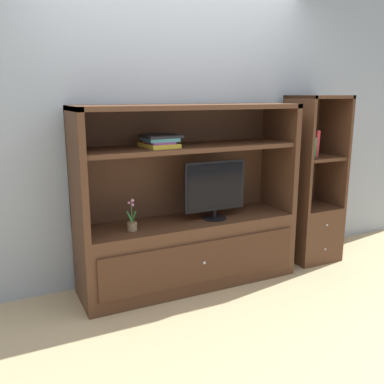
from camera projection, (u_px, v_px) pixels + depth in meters
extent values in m
plane|color=tan|center=(211.00, 302.00, 3.34)|extent=(8.00, 8.00, 0.00)
cube|color=#9EA8B2|center=(172.00, 117.00, 3.68)|extent=(6.00, 0.10, 2.80)
cube|color=#4C2D1C|center=(189.00, 251.00, 3.62)|extent=(1.86, 0.51, 0.57)
cube|color=#462A19|center=(204.00, 262.00, 3.39)|extent=(1.71, 0.02, 0.34)
sphere|color=silver|center=(204.00, 263.00, 3.38)|extent=(0.02, 0.02, 0.02)
cube|color=#4C2D1C|center=(77.00, 173.00, 3.07)|extent=(0.05, 0.51, 0.95)
cube|color=#4C2D1C|center=(279.00, 157.00, 3.84)|extent=(0.05, 0.51, 0.95)
cube|color=#4C2D1C|center=(177.00, 160.00, 3.67)|extent=(1.86, 0.02, 0.95)
cube|color=#4C2D1C|center=(189.00, 107.00, 3.35)|extent=(1.86, 0.51, 0.04)
cube|color=#4C2D1C|center=(189.00, 148.00, 3.42)|extent=(1.76, 0.46, 0.04)
cylinder|color=black|center=(214.00, 218.00, 3.59)|extent=(0.20, 0.20, 0.01)
cylinder|color=black|center=(214.00, 214.00, 3.58)|extent=(0.03, 0.03, 0.06)
cube|color=black|center=(215.00, 186.00, 3.53)|extent=(0.55, 0.02, 0.42)
cube|color=black|center=(216.00, 186.00, 3.52)|extent=(0.51, 0.00, 0.38)
cylinder|color=#8C7251|center=(132.00, 226.00, 3.28)|extent=(0.08, 0.08, 0.07)
cylinder|color=#3D6B33|center=(132.00, 211.00, 3.25)|extent=(0.01, 0.01, 0.18)
cube|color=#2D7A38|center=(134.00, 216.00, 3.26)|extent=(0.02, 0.09, 0.10)
cube|color=#2D7A38|center=(130.00, 216.00, 3.24)|extent=(0.03, 0.08, 0.07)
sphere|color=#C6729E|center=(129.00, 203.00, 3.23)|extent=(0.02, 0.02, 0.02)
sphere|color=#C6729E|center=(132.00, 205.00, 3.23)|extent=(0.03, 0.03, 0.03)
sphere|color=#C6729E|center=(132.00, 201.00, 3.24)|extent=(0.03, 0.03, 0.03)
cube|color=gold|center=(159.00, 145.00, 3.29)|extent=(0.25, 0.32, 0.03)
cube|color=purple|center=(159.00, 142.00, 3.29)|extent=(0.19, 0.25, 0.02)
cube|color=teal|center=(160.00, 139.00, 3.29)|extent=(0.24, 0.28, 0.03)
cube|color=black|center=(161.00, 136.00, 3.29)|extent=(0.28, 0.28, 0.02)
cube|color=#4C2D1C|center=(310.00, 232.00, 4.19)|extent=(0.47, 0.44, 0.54)
sphere|color=silver|center=(327.00, 225.00, 3.97)|extent=(0.02, 0.02, 0.02)
sphere|color=silver|center=(325.00, 249.00, 4.02)|extent=(0.02, 0.02, 0.02)
cube|color=#4C2D1C|center=(297.00, 153.00, 3.92)|extent=(0.03, 0.44, 1.05)
cube|color=#4C2D1C|center=(333.00, 151.00, 4.11)|extent=(0.03, 0.44, 1.05)
cube|color=#4C2D1C|center=(300.00, 149.00, 4.20)|extent=(0.47, 0.02, 1.05)
cube|color=#4C2D1C|center=(315.00, 158.00, 4.03)|extent=(0.41, 0.40, 0.03)
cube|color=#4C2D1C|center=(319.00, 97.00, 3.90)|extent=(0.47, 0.44, 0.03)
cube|color=#A56638|center=(302.00, 147.00, 3.93)|extent=(0.02, 0.15, 0.19)
cube|color=red|center=(305.00, 146.00, 3.94)|extent=(0.03, 0.13, 0.20)
cube|color=#338C4C|center=(307.00, 146.00, 3.96)|extent=(0.02, 0.14, 0.20)
cube|color=#338C4C|center=(309.00, 147.00, 3.97)|extent=(0.03, 0.16, 0.18)
cube|color=red|center=(313.00, 143.00, 3.98)|extent=(0.04, 0.15, 0.25)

